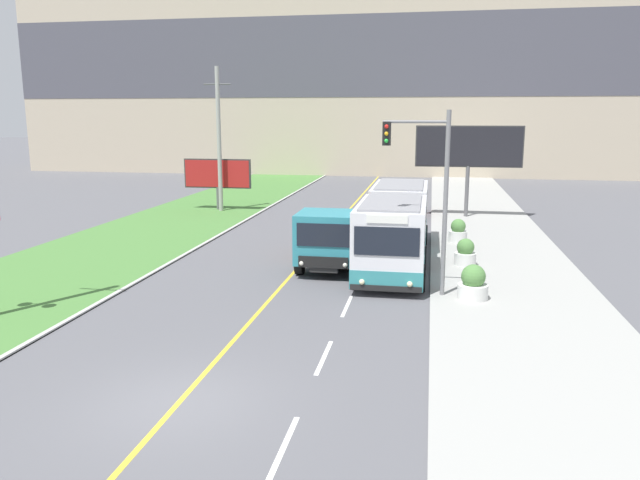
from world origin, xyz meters
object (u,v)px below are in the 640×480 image
at_px(city_bus, 396,226).
at_px(planter_round_third, 458,232).
at_px(billboard_large, 469,149).
at_px(utility_pole_far, 219,139).
at_px(planter_round_second, 465,253).
at_px(planter_round_near, 473,284).
at_px(traffic_light_mast, 428,181).
at_px(dump_truck, 332,239).
at_px(billboard_small, 217,175).
at_px(car_distant, 409,203).

distance_m(city_bus, planter_round_third, 5.32).
bearing_deg(billboard_large, utility_pole_far, -179.77).
height_order(city_bus, planter_round_second, city_bus).
distance_m(billboard_large, planter_round_near, 18.62).
bearing_deg(traffic_light_mast, planter_round_second, 70.76).
bearing_deg(utility_pole_far, dump_truck, -56.02).
relative_size(utility_pole_far, billboard_large, 1.45).
bearing_deg(city_bus, planter_round_near, -61.85).
bearing_deg(planter_round_second, city_bus, 168.78).
height_order(utility_pole_far, billboard_small, utility_pole_far).
height_order(city_bus, billboard_large, billboard_large).
relative_size(city_bus, traffic_light_mast, 1.82).
xyz_separation_m(utility_pole_far, planter_round_third, (15.18, -8.23, -4.15)).
distance_m(car_distant, planter_round_near, 19.34).
bearing_deg(utility_pole_far, car_distant, 4.34).
xyz_separation_m(city_bus, billboard_small, (-12.69, 13.15, 0.81)).
relative_size(city_bus, billboard_small, 2.56).
bearing_deg(planter_round_third, billboard_large, 84.44).
distance_m(dump_truck, planter_round_second, 5.69).
bearing_deg(dump_truck, planter_round_third, 49.50).
xyz_separation_m(billboard_small, planter_round_near, (15.67, -18.72, -1.76)).
bearing_deg(planter_round_near, city_bus, 118.15).
distance_m(dump_truck, planter_round_near, 6.64).
bearing_deg(city_bus, traffic_light_mast, -75.69).
relative_size(car_distant, traffic_light_mast, 0.66).
xyz_separation_m(car_distant, planter_round_third, (2.79, -9.17, -0.09)).
relative_size(billboard_small, planter_round_second, 4.02).
bearing_deg(billboard_small, billboard_large, -1.65).
relative_size(planter_round_near, planter_round_third, 1.04).
relative_size(car_distant, utility_pole_far, 0.46).
distance_m(utility_pole_far, billboard_small, 2.46).
relative_size(car_distant, billboard_small, 0.93).
bearing_deg(billboard_small, traffic_light_mast, -52.67).
relative_size(city_bus, car_distant, 2.74).
distance_m(utility_pole_far, traffic_light_mast, 22.50).
bearing_deg(billboard_small, utility_pole_far, -55.25).
bearing_deg(planter_round_second, car_distant, 101.58).
xyz_separation_m(dump_truck, utility_pole_far, (-9.79, 14.53, 3.47)).
relative_size(city_bus, planter_round_third, 10.15).
height_order(car_distant, utility_pole_far, utility_pole_far).
height_order(billboard_small, planter_round_near, billboard_small).
distance_m(city_bus, utility_pole_far, 17.92).
xyz_separation_m(billboard_large, billboard_small, (-16.35, 0.47, -1.90)).
xyz_separation_m(dump_truck, traffic_light_mast, (3.87, -3.33, 2.83)).
bearing_deg(billboard_large, planter_round_near, -92.14).
distance_m(traffic_light_mast, billboard_small, 23.20).
bearing_deg(traffic_light_mast, car_distant, 93.87).
bearing_deg(planter_round_third, billboard_small, 150.59).
bearing_deg(traffic_light_mast, utility_pole_far, 127.41).
height_order(city_bus, billboard_small, billboard_small).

